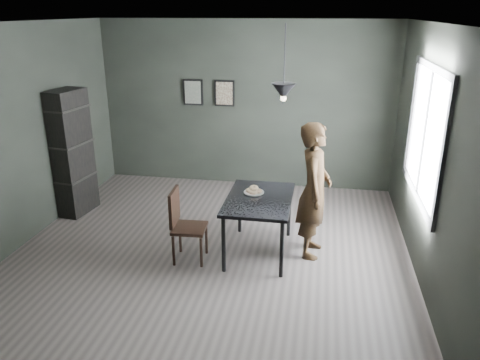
% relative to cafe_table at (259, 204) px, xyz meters
% --- Properties ---
extents(ground, '(5.00, 5.00, 0.00)m').
position_rel_cafe_table_xyz_m(ground, '(-0.60, 0.00, -0.67)').
color(ground, '#3C3634').
rests_on(ground, ground).
extents(back_wall, '(5.00, 0.10, 2.80)m').
position_rel_cafe_table_xyz_m(back_wall, '(-0.60, 2.50, 0.73)').
color(back_wall, black).
rests_on(back_wall, ground).
extents(ceiling, '(5.00, 5.00, 0.02)m').
position_rel_cafe_table_xyz_m(ceiling, '(-0.60, 0.00, 2.13)').
color(ceiling, silver).
rests_on(ceiling, ground).
extents(window_assembly, '(0.04, 1.96, 1.56)m').
position_rel_cafe_table_xyz_m(window_assembly, '(1.87, 0.20, 0.93)').
color(window_assembly, white).
rests_on(window_assembly, ground).
extents(cafe_table, '(0.80, 1.20, 0.75)m').
position_rel_cafe_table_xyz_m(cafe_table, '(0.00, 0.00, 0.00)').
color(cafe_table, black).
rests_on(cafe_table, ground).
extents(white_plate, '(0.23, 0.23, 0.01)m').
position_rel_cafe_table_xyz_m(white_plate, '(-0.09, 0.14, 0.08)').
color(white_plate, white).
rests_on(white_plate, cafe_table).
extents(donut_pile, '(0.21, 0.21, 0.09)m').
position_rel_cafe_table_xyz_m(donut_pile, '(-0.09, 0.14, 0.12)').
color(donut_pile, '#F9E4C2').
rests_on(donut_pile, white_plate).
extents(woman, '(0.45, 0.65, 1.70)m').
position_rel_cafe_table_xyz_m(woman, '(0.66, 0.11, 0.18)').
color(woman, black).
rests_on(woman, ground).
extents(wood_chair, '(0.42, 0.42, 0.91)m').
position_rel_cafe_table_xyz_m(wood_chair, '(-0.89, -0.34, -0.15)').
color(wood_chair, black).
rests_on(wood_chair, ground).
extents(shelf_unit, '(0.43, 0.66, 1.87)m').
position_rel_cafe_table_xyz_m(shelf_unit, '(-2.92, 0.80, 0.26)').
color(shelf_unit, black).
rests_on(shelf_unit, ground).
extents(pendant_lamp, '(0.28, 0.28, 0.86)m').
position_rel_cafe_table_xyz_m(pendant_lamp, '(0.25, 0.10, 1.38)').
color(pendant_lamp, black).
rests_on(pendant_lamp, ground).
extents(framed_print_left, '(0.34, 0.04, 0.44)m').
position_rel_cafe_table_xyz_m(framed_print_left, '(-1.50, 2.47, 0.93)').
color(framed_print_left, black).
rests_on(framed_print_left, ground).
extents(framed_print_right, '(0.34, 0.04, 0.44)m').
position_rel_cafe_table_xyz_m(framed_print_right, '(-0.95, 2.47, 0.93)').
color(framed_print_right, black).
rests_on(framed_print_right, ground).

